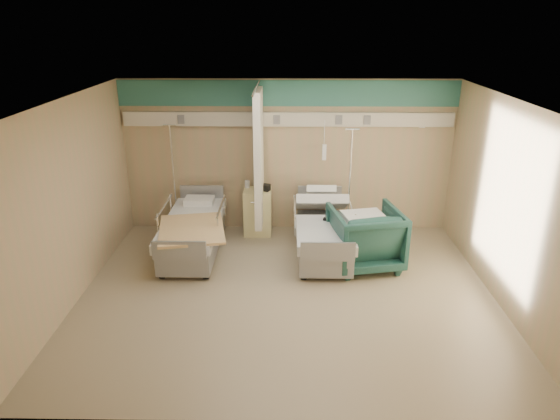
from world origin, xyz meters
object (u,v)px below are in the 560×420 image
Objects in this scene: bed_right at (323,238)px; iv_stand_right at (348,216)px; bedside_cabinet at (258,212)px; iv_stand_left at (176,210)px; bed_left at (193,237)px; visitor_armchair at (365,237)px.

iv_stand_right is at bearing 55.16° from bed_right.
iv_stand_left is (-1.53, 0.06, -0.01)m from bedside_cabinet.
bed_left is 2.54× the size of bedside_cabinet.
iv_stand_right is at bearing -6.28° from bedside_cabinet.
bedside_cabinet is 0.42× the size of iv_stand_right.
iv_stand_left reaches higher than iv_stand_right.
bed_right is at bearing -124.84° from iv_stand_right.
visitor_armchair is at bearing -82.23° from iv_stand_right.
iv_stand_left is (-3.18, 0.24, 0.00)m from iv_stand_right.
visitor_armchair is 0.54× the size of iv_stand_right.
iv_stand_right is at bearing -93.16° from visitor_armchair.
visitor_armchair is at bearing -30.34° from bed_right.
bed_right is at bearing -38.05° from bedside_cabinet.
iv_stand_left reaches higher than bed_right.
visitor_armchair is 0.53× the size of iv_stand_left.
iv_stand_right is (0.50, 0.72, 0.10)m from bed_right.
bed_right is 2.54× the size of bedside_cabinet.
iv_stand_left is (-0.48, 0.96, 0.10)m from bed_left.
bed_left is (-2.20, 0.00, 0.00)m from bed_right.
bedside_cabinet is at bearing -46.36° from visitor_armchair.
bed_right is 1.99× the size of visitor_armchair.
bed_right is at bearing -19.66° from iv_stand_left.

